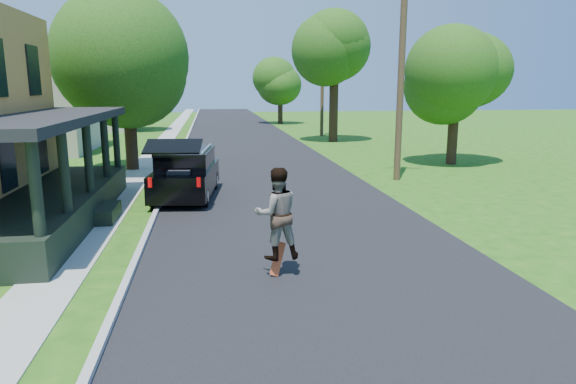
{
  "coord_description": "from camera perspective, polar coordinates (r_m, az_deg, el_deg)",
  "views": [
    {
      "loc": [
        -2.29,
        -9.33,
        3.91
      ],
      "look_at": [
        -0.43,
        3.0,
        1.32
      ],
      "focal_mm": 32.0,
      "sensor_mm": 36.0,
      "label": 1
    }
  ],
  "objects": [
    {
      "name": "ground",
      "position": [
        10.37,
        4.92,
        -10.47
      ],
      "size": [
        140.0,
        140.0,
        0.0
      ],
      "primitive_type": "plane",
      "color": "#1E5110",
      "rests_on": "ground"
    },
    {
      "name": "street",
      "position": [
        29.68,
        -4.08,
        4.12
      ],
      "size": [
        8.0,
        120.0,
        0.02
      ],
      "primitive_type": "cube",
      "color": "black",
      "rests_on": "ground"
    },
    {
      "name": "curb",
      "position": [
        29.64,
        -11.93,
        3.89
      ],
      "size": [
        0.15,
        120.0,
        0.12
      ],
      "primitive_type": "cube",
      "color": "#A5A5A0",
      "rests_on": "ground"
    },
    {
      "name": "sidewalk",
      "position": [
        29.77,
        -14.91,
        3.78
      ],
      "size": [
        1.3,
        120.0,
        0.03
      ],
      "primitive_type": "cube",
      "color": "#9C9C93",
      "rests_on": "ground"
    },
    {
      "name": "neighbor_house_mid",
      "position": [
        35.17,
        -27.7,
        10.87
      ],
      "size": [
        12.78,
        12.78,
        8.3
      ],
      "color": "#A69E93",
      "rests_on": "ground"
    },
    {
      "name": "neighbor_house_far",
      "position": [
        50.59,
        -21.81,
        11.22
      ],
      "size": [
        12.78,
        12.78,
        8.3
      ],
      "color": "#A69E93",
      "rests_on": "ground"
    },
    {
      "name": "black_suv",
      "position": [
        18.5,
        -11.28,
        2.03
      ],
      "size": [
        2.38,
        5.06,
        2.28
      ],
      "rotation": [
        0.0,
        0.0,
        -0.11
      ],
      "color": "black",
      "rests_on": "ground"
    },
    {
      "name": "skateboarder",
      "position": [
        10.5,
        -1.25,
        -2.42
      ],
      "size": [
        1.01,
        0.83,
        1.91
      ],
      "rotation": [
        0.0,
        0.0,
        3.26
      ],
      "color": "black",
      "rests_on": "ground"
    },
    {
      "name": "skateboard",
      "position": [
        10.78,
        -1.15,
        -7.52
      ],
      "size": [
        0.37,
        0.24,
        0.71
      ],
      "rotation": [
        0.0,
        0.0,
        -0.1
      ],
      "color": "#AF380F",
      "rests_on": "ground"
    },
    {
      "name": "tree_left_mid",
      "position": [
        25.29,
        -17.69,
        14.55
      ],
      "size": [
        7.08,
        6.84,
        8.52
      ],
      "rotation": [
        0.0,
        0.0,
        0.27
      ],
      "color": "black",
      "rests_on": "ground"
    },
    {
      "name": "tree_left_far",
      "position": [
        47.66,
        -17.12,
        12.65
      ],
      "size": [
        5.92,
        6.09,
        7.66
      ],
      "rotation": [
        0.0,
        0.0,
        -0.39
      ],
      "color": "black",
      "rests_on": "ground"
    },
    {
      "name": "tree_right_near",
      "position": [
        27.24,
        18.13,
        12.44
      ],
      "size": [
        5.19,
        4.85,
        6.78
      ],
      "rotation": [
        0.0,
        0.0,
        0.24
      ],
      "color": "black",
      "rests_on": "ground"
    },
    {
      "name": "tree_right_mid",
      "position": [
        36.95,
        5.12,
        15.98
      ],
      "size": [
        6.88,
        6.53,
        9.78
      ],
      "rotation": [
        0.0,
        0.0,
        0.22
      ],
      "color": "black",
      "rests_on": "ground"
    },
    {
      "name": "tree_right_far",
      "position": [
        54.28,
        -0.92,
        12.36
      ],
      "size": [
        5.75,
        5.44,
        6.88
      ],
      "rotation": [
        0.0,
        0.0,
        0.37
      ],
      "color": "black",
      "rests_on": "ground"
    },
    {
      "name": "utility_pole_near",
      "position": [
        21.93,
        12.58,
        15.29
      ],
      "size": [
        1.68,
        0.49,
        10.45
      ],
      "rotation": [
        0.0,
        0.0,
        -0.22
      ],
      "color": "#442C1F",
      "rests_on": "ground"
    },
    {
      "name": "utility_pole_far",
      "position": [
        40.95,
        3.83,
        12.1
      ],
      "size": [
        1.6,
        0.54,
        8.12
      ],
      "rotation": [
        0.0,
        0.0,
        0.26
      ],
      "color": "#442C1F",
      "rests_on": "ground"
    }
  ]
}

